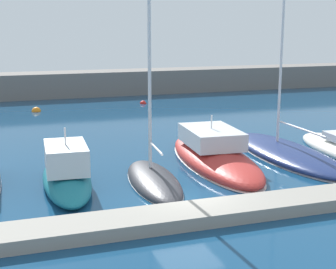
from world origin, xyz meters
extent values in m
plane|color=navy|center=(0.00, 0.00, 0.00)|extent=(120.00, 120.00, 0.00)
cube|color=gray|center=(0.00, -1.89, 0.25)|extent=(30.33, 1.87, 0.50)
cube|color=slate|center=(0.00, 33.99, 1.24)|extent=(108.00, 3.86, 2.48)
ellipsoid|color=#19707F|center=(-4.45, 4.05, 0.27)|extent=(2.59, 7.70, 1.11)
cube|color=silver|center=(-4.46, 3.76, 1.42)|extent=(2.00, 3.14, 1.18)
cube|color=black|center=(-4.38, 5.19, 1.60)|extent=(1.68, 0.86, 0.66)
cylinder|color=silver|center=(-4.46, 3.76, 2.39)|extent=(0.08, 0.08, 0.77)
ellipsoid|color=#2D2D33|center=(-0.54, 3.06, 0.10)|extent=(2.67, 6.94, 0.93)
ellipsoid|color=silver|center=(-0.54, 3.06, 0.02)|extent=(2.70, 7.01, 0.12)
cylinder|color=silver|center=(-0.49, 3.81, 6.18)|extent=(0.16, 0.16, 11.23)
cylinder|color=silver|center=(-0.59, 2.49, 1.82)|extent=(0.28, 2.24, 0.11)
ellipsoid|color=#B72D28|center=(3.57, 5.33, 0.25)|extent=(3.90, 10.64, 1.24)
ellipsoid|color=silver|center=(3.57, 5.33, 0.02)|extent=(3.94, 10.75, 0.12)
cube|color=silver|center=(3.60, 5.93, 1.33)|extent=(2.84, 4.14, 0.92)
cube|color=black|center=(3.66, 6.88, 1.47)|extent=(2.39, 1.14, 0.52)
cylinder|color=silver|center=(3.60, 5.93, 2.16)|extent=(0.08, 0.08, 0.73)
ellipsoid|color=navy|center=(7.97, 5.36, 0.20)|extent=(3.40, 10.51, 0.88)
ellipsoid|color=silver|center=(7.97, 5.36, 0.02)|extent=(3.43, 10.62, 0.12)
cylinder|color=silver|center=(7.96, 4.02, 1.86)|extent=(0.14, 4.36, 0.10)
sphere|color=red|center=(5.64, 26.58, 0.00)|extent=(0.59, 0.59, 0.59)
sphere|color=orange|center=(-4.17, 25.36, 0.00)|extent=(0.78, 0.78, 0.78)
camera|label=1|loc=(-7.20, -18.77, 7.31)|focal=54.47mm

